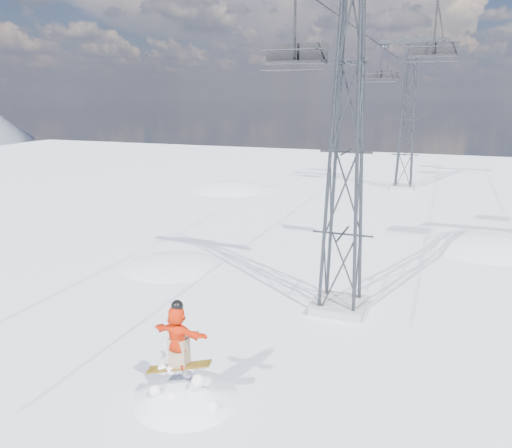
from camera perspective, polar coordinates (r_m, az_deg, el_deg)
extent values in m
sphere|color=white|center=(25.85, -8.73, -20.97)|extent=(16.00, 16.00, 16.00)
sphere|color=white|center=(31.13, 22.70, -19.38)|extent=(20.00, 20.00, 20.00)
sphere|color=white|center=(43.22, -2.61, -9.69)|extent=(22.00, 22.00, 22.00)
cube|color=#999999|center=(17.89, 9.50, -9.18)|extent=(1.80, 1.80, 0.30)
cube|color=#999999|center=(41.86, 16.42, 4.07)|extent=(1.80, 1.80, 0.30)
cube|color=#2D3035|center=(41.44, 17.56, 19.33)|extent=(5.00, 0.35, 0.35)
cube|color=#2D3035|center=(41.64, 14.35, 19.24)|extent=(0.80, 0.25, 0.50)
cube|color=#2D3035|center=(41.32, 20.75, 18.82)|extent=(0.80, 0.25, 0.50)
cylinder|color=black|center=(28.36, 10.80, 21.48)|extent=(0.06, 51.00, 0.06)
cylinder|color=black|center=(27.88, 20.36, 21.00)|extent=(0.06, 51.00, 0.06)
cube|color=#B28317|center=(12.40, -8.81, -15.82)|extent=(1.59, 0.60, 0.39)
imported|color=#FF350B|center=(12.02, -8.96, -12.57)|extent=(1.45, 0.54, 1.54)
cube|color=#9B8060|center=(12.22, -8.88, -14.31)|extent=(0.45, 0.35, 0.71)
sphere|color=black|center=(11.70, -9.10, -9.30)|extent=(0.29, 0.29, 0.29)
cylinder|color=black|center=(18.38, 4.47, 21.78)|extent=(0.09, 0.09, 2.46)
cube|color=black|center=(18.27, 4.39, 17.94)|extent=(2.24, 0.50, 0.09)
cube|color=black|center=(18.52, 4.64, 18.93)|extent=(2.24, 0.07, 0.62)
cylinder|color=black|center=(17.98, 4.11, 17.11)|extent=(2.24, 0.07, 0.07)
cylinder|color=black|center=(17.97, 4.09, 19.26)|extent=(2.24, 0.06, 0.06)
cylinder|color=black|center=(21.95, 19.82, 20.33)|extent=(0.08, 0.08, 2.07)
cube|color=black|center=(21.85, 19.58, 17.65)|extent=(1.88, 0.42, 0.08)
cube|color=black|center=(22.08, 19.66, 18.34)|extent=(1.88, 0.06, 0.52)
cylinder|color=black|center=(21.60, 19.50, 17.07)|extent=(1.88, 0.06, 0.06)
cylinder|color=black|center=(21.60, 19.63, 18.57)|extent=(1.88, 0.05, 0.05)
cylinder|color=black|center=(40.83, 14.10, 17.45)|extent=(0.08, 0.08, 2.31)
cube|color=black|center=(40.78, 14.00, 15.83)|extent=(2.10, 0.47, 0.08)
cube|color=black|center=(41.02, 14.07, 16.26)|extent=(2.10, 0.06, 0.58)
cylinder|color=black|center=(40.51, 13.93, 15.48)|extent=(2.10, 0.06, 0.06)
cylinder|color=black|center=(40.48, 13.97, 16.37)|extent=(2.10, 0.05, 0.05)
cylinder|color=black|center=(45.35, 14.86, 17.14)|extent=(0.08, 0.08, 2.18)
cube|color=black|center=(45.30, 14.76, 15.77)|extent=(1.98, 0.45, 0.08)
cube|color=black|center=(45.53, 14.82, 16.13)|extent=(1.98, 0.06, 0.55)
cylinder|color=black|center=(45.05, 14.71, 15.46)|extent=(1.98, 0.06, 0.06)
cylinder|color=black|center=(45.02, 14.75, 16.22)|extent=(1.98, 0.05, 0.05)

